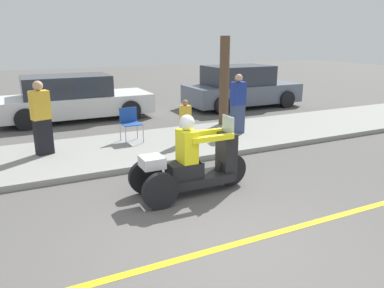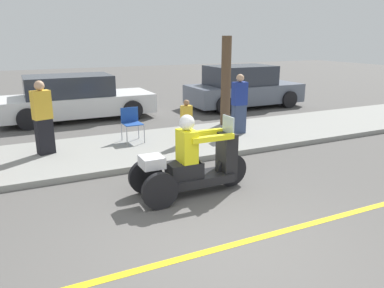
% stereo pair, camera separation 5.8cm
% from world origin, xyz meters
% --- Properties ---
extents(ground_plane, '(60.00, 60.00, 0.00)m').
position_xyz_m(ground_plane, '(0.00, 0.00, 0.00)').
color(ground_plane, '#565451').
extents(lane_stripe, '(24.00, 0.12, 0.01)m').
position_xyz_m(lane_stripe, '(0.45, 0.00, 0.00)').
color(lane_stripe, gold).
rests_on(lane_stripe, ground).
extents(sidewalk_strip, '(28.00, 2.80, 0.12)m').
position_xyz_m(sidewalk_strip, '(0.00, 4.60, 0.06)').
color(sidewalk_strip, gray).
rests_on(sidewalk_strip, ground).
extents(motorcycle_trike, '(2.10, 0.79, 1.40)m').
position_xyz_m(motorcycle_trike, '(0.45, 1.77, 0.50)').
color(motorcycle_trike, black).
rests_on(motorcycle_trike, ground).
extents(spectator_mid_group, '(0.43, 0.33, 1.61)m').
position_xyz_m(spectator_mid_group, '(-1.65, 4.88, 0.90)').
color(spectator_mid_group, black).
rests_on(spectator_mid_group, sidewalk_strip).
extents(spectator_near_curb, '(0.38, 0.23, 1.57)m').
position_xyz_m(spectator_near_curb, '(3.20, 4.62, 0.88)').
color(spectator_near_curb, '#38476B').
rests_on(spectator_near_curb, sidewalk_strip).
extents(spectator_with_child, '(0.27, 0.18, 1.07)m').
position_xyz_m(spectator_with_child, '(1.50, 4.27, 0.64)').
color(spectator_with_child, gray).
rests_on(spectator_with_child, sidewalk_strip).
extents(folding_chair_set_back, '(0.47, 0.47, 0.82)m').
position_xyz_m(folding_chair_set_back, '(0.37, 5.10, 0.62)').
color(folding_chair_set_back, '#A5A8AD').
rests_on(folding_chair_set_back, sidewalk_strip).
extents(parked_car_lot_far, '(4.83, 2.08, 1.44)m').
position_xyz_m(parked_car_lot_far, '(-0.39, 8.89, 0.68)').
color(parked_car_lot_far, silver).
rests_on(parked_car_lot_far, ground).
extents(parked_car_lot_left, '(4.38, 2.04, 1.58)m').
position_xyz_m(parked_car_lot_left, '(5.77, 8.39, 0.74)').
color(parked_car_lot_left, slate).
rests_on(parked_car_lot_left, ground).
extents(tree_trunk, '(0.28, 0.28, 2.53)m').
position_xyz_m(tree_trunk, '(3.39, 5.66, 1.38)').
color(tree_trunk, brown).
rests_on(tree_trunk, sidewalk_strip).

